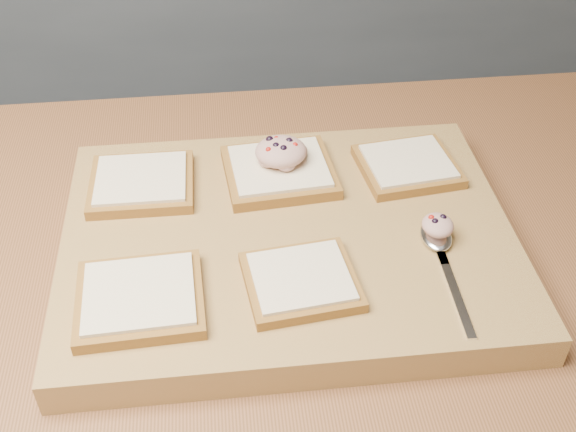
# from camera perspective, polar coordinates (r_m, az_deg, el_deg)

# --- Properties ---
(back_counter) EXTENTS (3.60, 0.62, 0.94)m
(back_counter) POSITION_cam_1_polar(r_m,az_deg,el_deg) (2.23, -6.21, 13.41)
(back_counter) COLOR slate
(back_counter) RESTS_ON ground
(cutting_board) EXTENTS (0.50, 0.38, 0.04)m
(cutting_board) POSITION_cam_1_polar(r_m,az_deg,el_deg) (0.81, 0.00, -2.10)
(cutting_board) COLOR #A28345
(cutting_board) RESTS_ON island_counter
(bread_far_left) EXTENTS (0.12, 0.11, 0.02)m
(bread_far_left) POSITION_cam_1_polar(r_m,az_deg,el_deg) (0.87, -11.49, 2.59)
(bread_far_left) COLOR olive
(bread_far_left) RESTS_ON cutting_board
(bread_far_center) EXTENTS (0.14, 0.13, 0.02)m
(bread_far_center) POSITION_cam_1_polar(r_m,az_deg,el_deg) (0.87, -0.69, 3.57)
(bread_far_center) COLOR olive
(bread_far_center) RESTS_ON cutting_board
(bread_far_right) EXTENTS (0.12, 0.12, 0.02)m
(bread_far_right) POSITION_cam_1_polar(r_m,az_deg,el_deg) (0.89, 9.43, 3.96)
(bread_far_right) COLOR olive
(bread_far_right) RESTS_ON cutting_board
(bread_near_left) EXTENTS (0.13, 0.12, 0.02)m
(bread_near_left) POSITION_cam_1_polar(r_m,az_deg,el_deg) (0.73, -11.63, -6.37)
(bread_near_left) COLOR olive
(bread_near_left) RESTS_ON cutting_board
(bread_near_center) EXTENTS (0.12, 0.11, 0.02)m
(bread_near_center) POSITION_cam_1_polar(r_m,az_deg,el_deg) (0.73, 1.03, -5.15)
(bread_near_center) COLOR olive
(bread_near_center) RESTS_ON cutting_board
(tuna_salad_dollop) EXTENTS (0.06, 0.06, 0.03)m
(tuna_salad_dollop) POSITION_cam_1_polar(r_m,az_deg,el_deg) (0.86, -0.57, 5.14)
(tuna_salad_dollop) COLOR tan
(tuna_salad_dollop) RESTS_ON bread_far_center
(spoon) EXTENTS (0.03, 0.17, 0.01)m
(spoon) POSITION_cam_1_polar(r_m,az_deg,el_deg) (0.79, 11.81, -2.16)
(spoon) COLOR silver
(spoon) RESTS_ON cutting_board
(spoon_salad) EXTENTS (0.03, 0.04, 0.02)m
(spoon_salad) POSITION_cam_1_polar(r_m,az_deg,el_deg) (0.79, 11.75, -0.70)
(spoon_salad) COLOR tan
(spoon_salad) RESTS_ON spoon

